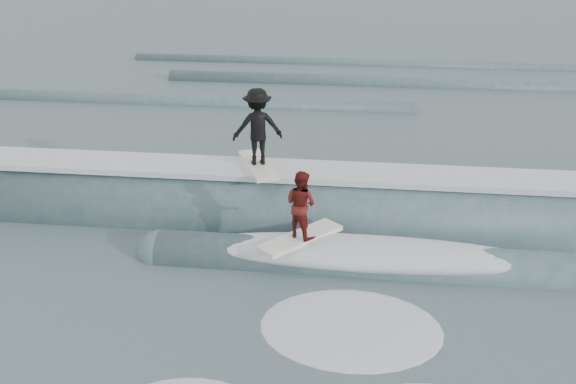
# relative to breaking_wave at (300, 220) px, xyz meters

# --- Properties ---
(ground) EXTENTS (160.00, 160.00, 0.00)m
(ground) POSITION_rel_breaking_wave_xyz_m (-0.21, -4.01, -0.04)
(ground) COLOR #3F575C
(ground) RESTS_ON ground
(breaking_wave) EXTENTS (24.23, 4.00, 2.43)m
(breaking_wave) POSITION_rel_breaking_wave_xyz_m (0.00, 0.00, 0.00)
(breaking_wave) COLOR #37565D
(breaking_wave) RESTS_ON ground
(surfer_black) EXTENTS (1.33, 2.06, 1.93)m
(surfer_black) POSITION_rel_breaking_wave_xyz_m (-1.05, 0.25, 2.20)
(surfer_black) COLOR white
(surfer_black) RESTS_ON ground
(surfer_red) EXTENTS (1.74, 1.86, 1.56)m
(surfer_red) POSITION_rel_breaking_wave_xyz_m (0.21, -1.95, 1.20)
(surfer_red) COLOR white
(surfer_red) RESTS_ON ground
(whitewater) EXTENTS (10.35, 5.25, 0.10)m
(whitewater) POSITION_rel_breaking_wave_xyz_m (1.75, -5.46, -0.04)
(whitewater) COLOR silver
(whitewater) RESTS_ON ground
(far_swells) EXTENTS (33.25, 8.65, 0.80)m
(far_swells) POSITION_rel_breaking_wave_xyz_m (-0.79, 13.64, -0.04)
(far_swells) COLOR #37565D
(far_swells) RESTS_ON ground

